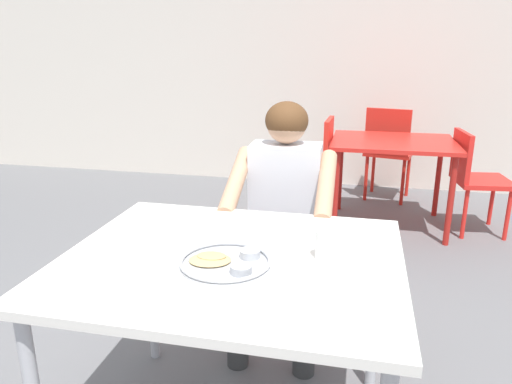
{
  "coord_description": "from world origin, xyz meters",
  "views": [
    {
      "loc": [
        0.49,
        -1.34,
        1.42
      ],
      "look_at": [
        0.13,
        0.32,
        0.9
      ],
      "focal_mm": 33.75,
      "sensor_mm": 36.0,
      "label": 1
    }
  ],
  "objects_px": {
    "chair_red_left": "(314,163)",
    "chair_red_right": "(473,174)",
    "thali_tray": "(226,261)",
    "chair_red_far": "(388,147)",
    "drinking_cup": "(327,244)",
    "chair_foreground": "(288,225)",
    "diner_foreground": "(283,203)",
    "table_foreground": "(232,276)",
    "table_background_red": "(393,151)"
  },
  "relations": [
    {
      "from": "drinking_cup",
      "to": "chair_foreground",
      "type": "bearing_deg",
      "value": 105.92
    },
    {
      "from": "table_foreground",
      "to": "chair_red_right",
      "type": "distance_m",
      "value": 2.77
    },
    {
      "from": "table_foreground",
      "to": "chair_red_right",
      "type": "xyz_separation_m",
      "value": [
        1.26,
        2.46,
        -0.21
      ]
    },
    {
      "from": "drinking_cup",
      "to": "table_background_red",
      "type": "distance_m",
      "value": 2.43
    },
    {
      "from": "table_background_red",
      "to": "chair_red_right",
      "type": "distance_m",
      "value": 0.64
    },
    {
      "from": "chair_red_right",
      "to": "table_foreground",
      "type": "bearing_deg",
      "value": -117.16
    },
    {
      "from": "diner_foreground",
      "to": "chair_red_left",
      "type": "distance_m",
      "value": 1.68
    },
    {
      "from": "chair_foreground",
      "to": "chair_red_left",
      "type": "bearing_deg",
      "value": 90.37
    },
    {
      "from": "table_background_red",
      "to": "thali_tray",
      "type": "bearing_deg",
      "value": -104.32
    },
    {
      "from": "chair_foreground",
      "to": "table_background_red",
      "type": "xyz_separation_m",
      "value": [
        0.6,
        1.48,
        0.12
      ]
    },
    {
      "from": "chair_foreground",
      "to": "diner_foreground",
      "type": "height_order",
      "value": "diner_foreground"
    },
    {
      "from": "thali_tray",
      "to": "chair_red_left",
      "type": "bearing_deg",
      "value": 89.2
    },
    {
      "from": "drinking_cup",
      "to": "table_background_red",
      "type": "xyz_separation_m",
      "value": [
        0.34,
        2.4,
        -0.18
      ]
    },
    {
      "from": "diner_foreground",
      "to": "table_background_red",
      "type": "distance_m",
      "value": 1.82
    },
    {
      "from": "chair_foreground",
      "to": "chair_red_right",
      "type": "bearing_deg",
      "value": 50.75
    },
    {
      "from": "chair_red_right",
      "to": "chair_red_left",
      "type": "bearing_deg",
      "value": -177.65
    },
    {
      "from": "table_foreground",
      "to": "chair_foreground",
      "type": "xyz_separation_m",
      "value": [
        0.04,
        0.97,
        -0.17
      ]
    },
    {
      "from": "chair_foreground",
      "to": "chair_red_right",
      "type": "height_order",
      "value": "chair_foreground"
    },
    {
      "from": "thali_tray",
      "to": "drinking_cup",
      "type": "relative_size",
      "value": 3.04
    },
    {
      "from": "drinking_cup",
      "to": "diner_foreground",
      "type": "relative_size",
      "value": 0.08
    },
    {
      "from": "thali_tray",
      "to": "drinking_cup",
      "type": "xyz_separation_m",
      "value": [
        0.31,
        0.12,
        0.04
      ]
    },
    {
      "from": "diner_foreground",
      "to": "chair_red_left",
      "type": "xyz_separation_m",
      "value": [
        -0.01,
        1.67,
        -0.2
      ]
    },
    {
      "from": "drinking_cup",
      "to": "table_background_red",
      "type": "bearing_deg",
      "value": 82.02
    },
    {
      "from": "table_background_red",
      "to": "chair_red_far",
      "type": "height_order",
      "value": "chair_red_far"
    },
    {
      "from": "thali_tray",
      "to": "table_background_red",
      "type": "distance_m",
      "value": 2.6
    },
    {
      "from": "drinking_cup",
      "to": "chair_red_far",
      "type": "distance_m",
      "value": 3.12
    },
    {
      "from": "table_background_red",
      "to": "chair_red_left",
      "type": "xyz_separation_m",
      "value": [
        -0.61,
        -0.05,
        -0.12
      ]
    },
    {
      "from": "thali_tray",
      "to": "table_background_red",
      "type": "bearing_deg",
      "value": 75.68
    },
    {
      "from": "chair_red_left",
      "to": "chair_red_far",
      "type": "xyz_separation_m",
      "value": [
        0.61,
        0.73,
        0.02
      ]
    },
    {
      "from": "chair_red_right",
      "to": "chair_foreground",
      "type": "bearing_deg",
      "value": -129.25
    },
    {
      "from": "table_foreground",
      "to": "drinking_cup",
      "type": "relative_size",
      "value": 11.52
    },
    {
      "from": "drinking_cup",
      "to": "chair_red_right",
      "type": "distance_m",
      "value": 2.61
    },
    {
      "from": "thali_tray",
      "to": "diner_foreground",
      "type": "xyz_separation_m",
      "value": [
        0.05,
        0.81,
        -0.06
      ]
    },
    {
      "from": "table_background_red",
      "to": "chair_red_left",
      "type": "bearing_deg",
      "value": -175.67
    },
    {
      "from": "drinking_cup",
      "to": "chair_red_left",
      "type": "xyz_separation_m",
      "value": [
        -0.27,
        2.36,
        -0.3
      ]
    },
    {
      "from": "table_foreground",
      "to": "thali_tray",
      "type": "distance_m",
      "value": 0.11
    },
    {
      "from": "diner_foreground",
      "to": "table_background_red",
      "type": "height_order",
      "value": "diner_foreground"
    },
    {
      "from": "chair_red_left",
      "to": "thali_tray",
      "type": "bearing_deg",
      "value": -90.8
    },
    {
      "from": "table_foreground",
      "to": "chair_foreground",
      "type": "relative_size",
      "value": 1.27
    },
    {
      "from": "drinking_cup",
      "to": "chair_red_right",
      "type": "xyz_separation_m",
      "value": [
        0.95,
        2.41,
        -0.33
      ]
    },
    {
      "from": "chair_red_left",
      "to": "chair_red_right",
      "type": "xyz_separation_m",
      "value": [
        1.22,
        0.05,
        -0.03
      ]
    },
    {
      "from": "thali_tray",
      "to": "chair_red_far",
      "type": "relative_size",
      "value": 0.33
    },
    {
      "from": "table_foreground",
      "to": "diner_foreground",
      "type": "height_order",
      "value": "diner_foreground"
    },
    {
      "from": "drinking_cup",
      "to": "thali_tray",
      "type": "bearing_deg",
      "value": -159.3
    },
    {
      "from": "thali_tray",
      "to": "chair_foreground",
      "type": "bearing_deg",
      "value": 87.58
    },
    {
      "from": "diner_foreground",
      "to": "chair_red_right",
      "type": "height_order",
      "value": "diner_foreground"
    },
    {
      "from": "chair_red_right",
      "to": "chair_red_far",
      "type": "height_order",
      "value": "chair_red_far"
    },
    {
      "from": "diner_foreground",
      "to": "table_background_red",
      "type": "bearing_deg",
      "value": 70.85
    },
    {
      "from": "drinking_cup",
      "to": "chair_red_left",
      "type": "relative_size",
      "value": 0.11
    },
    {
      "from": "chair_red_right",
      "to": "chair_red_far",
      "type": "distance_m",
      "value": 0.92
    }
  ]
}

